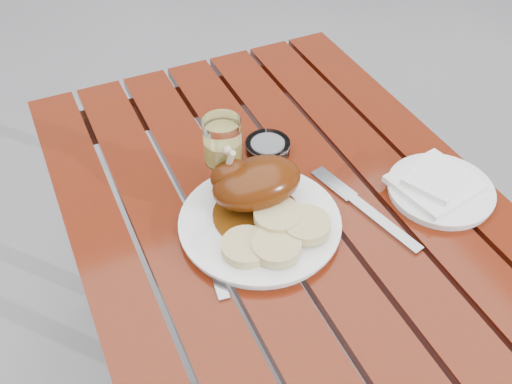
% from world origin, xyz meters
% --- Properties ---
extents(table, '(0.80, 1.20, 0.75)m').
position_xyz_m(table, '(0.00, 0.00, 0.38)').
color(table, maroon).
rests_on(table, ground).
extents(dinner_plate, '(0.39, 0.39, 0.02)m').
position_xyz_m(dinner_plate, '(-0.07, 0.00, 0.76)').
color(dinner_plate, white).
rests_on(dinner_plate, table).
extents(roast_duck, '(0.18, 0.17, 0.12)m').
position_xyz_m(roast_duck, '(-0.06, 0.05, 0.82)').
color(roast_duck, '#552A09').
rests_on(roast_duck, dinner_plate).
extents(bread_dumplings, '(0.20, 0.14, 0.03)m').
position_xyz_m(bread_dumplings, '(-0.06, -0.05, 0.79)').
color(bread_dumplings, '#D9C584').
rests_on(bread_dumplings, dinner_plate).
extents(wine_glass, '(0.08, 0.08, 0.18)m').
position_xyz_m(wine_glass, '(-0.09, 0.12, 0.84)').
color(wine_glass, '#DCCC64').
rests_on(wine_glass, table).
extents(side_plate, '(0.23, 0.23, 0.02)m').
position_xyz_m(side_plate, '(0.29, -0.06, 0.76)').
color(side_plate, white).
rests_on(side_plate, table).
extents(napkin, '(0.17, 0.16, 0.01)m').
position_xyz_m(napkin, '(0.28, -0.05, 0.77)').
color(napkin, white).
rests_on(napkin, side_plate).
extents(ashtray, '(0.12, 0.12, 0.02)m').
position_xyz_m(ashtray, '(0.04, 0.20, 0.76)').
color(ashtray, '#B2B7BC').
rests_on(ashtray, table).
extents(fork, '(0.04, 0.16, 0.01)m').
position_xyz_m(fork, '(-0.18, -0.04, 0.75)').
color(fork, gray).
rests_on(fork, table).
extents(knife, '(0.07, 0.23, 0.01)m').
position_xyz_m(knife, '(0.13, -0.06, 0.75)').
color(knife, gray).
rests_on(knife, table).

